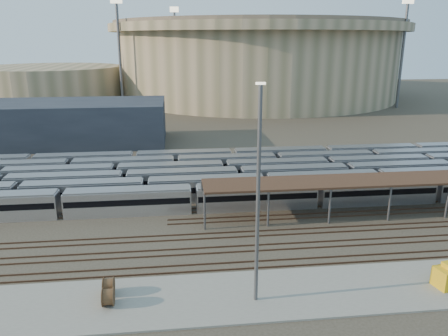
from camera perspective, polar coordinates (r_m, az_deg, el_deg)
name	(u,v)px	position (r m, az deg, el deg)	size (l,w,h in m)	color
ground	(265,230)	(58.84, 5.44, -8.11)	(420.00, 420.00, 0.00)	#383026
apron	(247,295)	(44.99, 3.01, -16.29)	(50.00, 9.00, 0.20)	gray
subway_trains	(240,176)	(75.08, 2.09, -1.04)	(128.38, 23.90, 3.60)	silver
inspection_shed	(411,180)	(68.34, 23.21, -1.40)	(60.30, 6.00, 5.30)	#525357
empty_tracks	(274,247)	(54.41, 6.53, -10.20)	(170.00, 9.62, 0.18)	#4C3323
stadium	(257,58)	(195.85, 4.33, 14.17)	(124.00, 124.00, 32.50)	tan
secondary_arena	(51,84)	(189.37, -21.71, 10.12)	(56.00, 56.00, 14.00)	tan
service_building	(77,123)	(111.48, -18.69, 5.62)	(42.00, 20.00, 10.00)	#1E232D
floodlight_0	(119,50)	(163.32, -13.50, 14.78)	(4.00, 1.00, 38.40)	#525357
floodlight_2	(403,50)	(172.76, 22.32, 14.10)	(4.00, 1.00, 38.40)	#525357
floodlight_3	(175,47)	(212.27, -6.38, 15.43)	(4.00, 1.00, 38.40)	#525357
cable_reel_west	(108,297)	(44.26, -14.90, -15.96)	(1.80, 1.80, 1.00)	brown
cable_reel_east	(109,286)	(45.94, -14.84, -14.68)	(1.76, 1.76, 0.98)	brown
yard_light_pole	(258,198)	(39.55, 4.46, -3.93)	(0.80, 0.36, 20.79)	#525357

